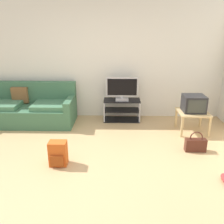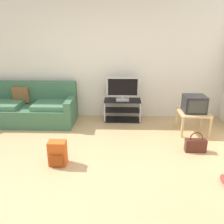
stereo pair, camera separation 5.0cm
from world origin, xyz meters
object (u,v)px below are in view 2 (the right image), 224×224
object	(u,v)px
tv_stand	(122,110)
backpack	(58,153)
flat_tv	(123,89)
side_table	(193,115)
crt_tv	(194,104)
couch	(30,108)
handbag	(196,145)

from	to	relation	value
tv_stand	backpack	world-z (taller)	tv_stand
flat_tv	side_table	world-z (taller)	flat_tv
side_table	crt_tv	size ratio (longest dim) A/B	1.39
couch	side_table	distance (m)	3.52
couch	crt_tv	distance (m)	3.53
couch	flat_tv	xyz separation A→B (m)	(2.07, 0.16, 0.42)
couch	flat_tv	world-z (taller)	flat_tv
couch	handbag	size ratio (longest dim) A/B	5.53
handbag	crt_tv	bearing A→B (deg)	78.99
crt_tv	flat_tv	bearing A→B (deg)	157.51
side_table	backpack	xyz separation A→B (m)	(-2.44, -1.34, -0.18)
crt_tv	tv_stand	bearing A→B (deg)	156.75
crt_tv	backpack	world-z (taller)	crt_tv
couch	tv_stand	xyz separation A→B (m)	(2.07, 0.18, -0.08)
side_table	crt_tv	bearing A→B (deg)	90.00
side_table	couch	bearing A→B (deg)	172.69
couch	backpack	distance (m)	2.08
couch	handbag	xyz separation A→B (m)	(3.33, -1.29, -0.19)
flat_tv	backpack	xyz separation A→B (m)	(-1.01, -1.95, -0.55)
flat_tv	handbag	bearing A→B (deg)	-49.12
flat_tv	crt_tv	world-z (taller)	flat_tv
couch	side_table	xyz separation A→B (m)	(3.50, -0.45, 0.06)
flat_tv	backpack	size ratio (longest dim) A/B	1.81
backpack	handbag	xyz separation A→B (m)	(2.27, 0.50, -0.07)
flat_tv	backpack	bearing A→B (deg)	-117.54
couch	handbag	bearing A→B (deg)	-21.24
couch	tv_stand	bearing A→B (deg)	4.93
side_table	crt_tv	distance (m)	0.22
crt_tv	backpack	xyz separation A→B (m)	(-2.44, -1.36, -0.41)
tv_stand	side_table	bearing A→B (deg)	-23.80
flat_tv	couch	bearing A→B (deg)	-175.69
tv_stand	handbag	world-z (taller)	tv_stand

